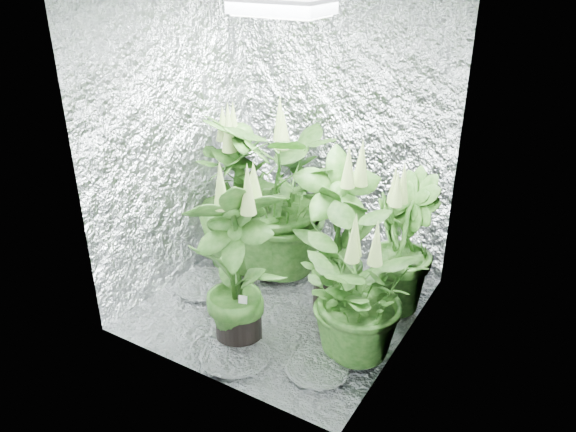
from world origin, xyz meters
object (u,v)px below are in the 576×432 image
(plant_c, at_px, (401,245))
(circulation_fan, at_px, (407,267))
(plant_d, at_px, (241,196))
(plant_b, at_px, (336,236))
(grow_lamp, at_px, (282,6))
(plant_f, at_px, (236,263))
(plant_e, at_px, (354,295))
(plant_a, at_px, (280,196))

(plant_c, distance_m, circulation_fan, 0.41)
(plant_d, bearing_deg, plant_b, -8.96)
(grow_lamp, height_order, plant_f, grow_lamp)
(circulation_fan, bearing_deg, plant_e, -93.62)
(plant_b, xyz_separation_m, circulation_fan, (0.31, 0.48, -0.37))
(grow_lamp, xyz_separation_m, circulation_fan, (0.61, 0.62, -1.68))
(plant_b, relative_size, plant_e, 1.27)
(plant_a, relative_size, circulation_fan, 3.59)
(plant_b, xyz_separation_m, plant_f, (-0.33, -0.59, 0.01))
(plant_c, height_order, plant_d, plant_d)
(plant_b, distance_m, plant_c, 0.40)
(plant_d, relative_size, circulation_fan, 3.52)
(plant_f, bearing_deg, plant_e, 18.40)
(plant_b, xyz_separation_m, plant_d, (-0.80, 0.13, 0.04))
(grow_lamp, xyz_separation_m, plant_e, (0.60, -0.24, -1.42))
(plant_b, bearing_deg, plant_c, 30.79)
(plant_e, relative_size, plant_f, 0.77)
(plant_c, bearing_deg, plant_d, -176.04)
(plant_c, bearing_deg, plant_f, -129.96)
(plant_c, height_order, plant_e, plant_c)
(plant_f, bearing_deg, plant_d, 123.24)
(grow_lamp, xyz_separation_m, plant_d, (-0.50, 0.27, -1.27))
(grow_lamp, distance_m, plant_c, 1.56)
(plant_a, height_order, plant_c, plant_a)
(plant_d, height_order, plant_f, plant_d)
(plant_c, height_order, plant_f, plant_f)
(grow_lamp, relative_size, plant_f, 0.45)
(grow_lamp, relative_size, plant_c, 0.52)
(plant_a, relative_size, plant_b, 1.11)
(plant_b, distance_m, circulation_fan, 0.68)
(circulation_fan, bearing_deg, plant_b, -126.11)
(grow_lamp, height_order, plant_c, grow_lamp)
(plant_e, distance_m, circulation_fan, 0.90)
(plant_b, bearing_deg, plant_f, -118.74)
(circulation_fan, bearing_deg, grow_lamp, -137.42)
(grow_lamp, relative_size, plant_e, 0.58)
(plant_a, bearing_deg, grow_lamp, -56.23)
(plant_b, height_order, plant_f, plant_f)
(plant_d, relative_size, plant_e, 1.38)
(plant_e, bearing_deg, plant_d, 155.05)
(plant_a, height_order, plant_b, plant_a)
(plant_f, bearing_deg, plant_b, 61.26)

